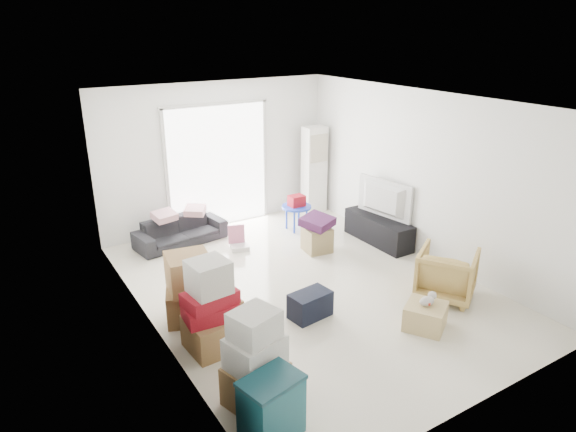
# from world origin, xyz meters

# --- Properties ---
(room_shell) EXTENTS (4.98, 6.48, 3.18)m
(room_shell) POSITION_xyz_m (0.00, 0.00, 1.35)
(room_shell) COLOR beige
(room_shell) RESTS_ON ground
(sliding_door) EXTENTS (2.10, 0.04, 2.33)m
(sliding_door) POSITION_xyz_m (0.00, 2.98, 1.24)
(sliding_door) COLOR white
(sliding_door) RESTS_ON room_shell
(ac_tower) EXTENTS (0.45, 0.30, 1.75)m
(ac_tower) POSITION_xyz_m (1.95, 2.65, 0.88)
(ac_tower) COLOR white
(ac_tower) RESTS_ON room_shell
(tv_console) EXTENTS (0.42, 1.40, 0.47)m
(tv_console) POSITION_xyz_m (2.00, 0.70, 0.23)
(tv_console) COLOR black
(tv_console) RESTS_ON room_shell
(television) EXTENTS (0.82, 1.23, 0.15)m
(television) POSITION_xyz_m (2.00, 0.70, 0.54)
(television) COLOR black
(television) RESTS_ON tv_console
(sofa) EXTENTS (1.64, 0.68, 0.62)m
(sofa) POSITION_xyz_m (-0.99, 2.50, 0.31)
(sofa) COLOR black
(sofa) RESTS_ON room_shell
(pillow_left) EXTENTS (0.49, 0.42, 0.13)m
(pillow_left) POSITION_xyz_m (-1.24, 2.53, 0.69)
(pillow_left) COLOR #ECACB9
(pillow_left) RESTS_ON sofa
(pillow_right) EXTENTS (0.40, 0.39, 0.11)m
(pillow_right) POSITION_xyz_m (-0.69, 2.52, 0.68)
(pillow_right) COLOR #ECACB9
(pillow_right) RESTS_ON sofa
(armchair) EXTENTS (1.00, 1.02, 0.78)m
(armchair) POSITION_xyz_m (1.52, -1.27, 0.39)
(armchair) COLOR tan
(armchair) RESTS_ON room_shell
(storage_bins) EXTENTS (0.63, 0.50, 0.64)m
(storage_bins) POSITION_xyz_m (-1.90, -2.26, 0.32)
(storage_bins) COLOR #154F5A
(storage_bins) RESTS_ON room_shell
(box_stack_a) EXTENTS (0.68, 0.62, 1.05)m
(box_stack_a) POSITION_xyz_m (-1.80, -1.77, 0.47)
(box_stack_a) COLOR olive
(box_stack_a) RESTS_ON room_shell
(box_stack_b) EXTENTS (0.64, 0.60, 1.15)m
(box_stack_b) POSITION_xyz_m (-1.80, -0.68, 0.50)
(box_stack_b) COLOR olive
(box_stack_b) RESTS_ON room_shell
(box_stack_c) EXTENTS (0.75, 0.69, 0.92)m
(box_stack_c) POSITION_xyz_m (-1.77, 0.05, 0.45)
(box_stack_c) COLOR olive
(box_stack_c) RESTS_ON room_shell
(loose_box) EXTENTS (0.40, 0.40, 0.32)m
(loose_box) POSITION_xyz_m (-1.43, -0.22, 0.16)
(loose_box) COLOR olive
(loose_box) RESTS_ON room_shell
(duffel_bag) EXTENTS (0.58, 0.39, 0.35)m
(duffel_bag) POSITION_xyz_m (-0.42, -0.71, 0.17)
(duffel_bag) COLOR black
(duffel_bag) RESTS_ON room_shell
(ottoman) EXTENTS (0.47, 0.47, 0.42)m
(ottoman) POSITION_xyz_m (0.86, 0.97, 0.21)
(ottoman) COLOR #988358
(ottoman) RESTS_ON room_shell
(blanket) EXTENTS (0.60, 0.60, 0.14)m
(blanket) POSITION_xyz_m (0.86, 0.97, 0.49)
(blanket) COLOR #50204E
(blanket) RESTS_ON ottoman
(kids_table) EXTENTS (0.55, 0.55, 0.67)m
(kids_table) POSITION_xyz_m (1.09, 1.96, 0.48)
(kids_table) COLOR blue
(kids_table) RESTS_ON room_shell
(toy_walker) EXTENTS (0.37, 0.34, 0.41)m
(toy_walker) POSITION_xyz_m (-0.23, 1.76, 0.11)
(toy_walker) COLOR silver
(toy_walker) RESTS_ON room_shell
(wood_crate) EXTENTS (0.66, 0.66, 0.32)m
(wood_crate) POSITION_xyz_m (0.68, -1.70, 0.16)
(wood_crate) COLOR tan
(wood_crate) RESTS_ON room_shell
(plush_bunny) EXTENTS (0.28, 0.17, 0.14)m
(plush_bunny) POSITION_xyz_m (0.71, -1.69, 0.39)
(plush_bunny) COLOR #B2ADA8
(plush_bunny) RESTS_ON wood_crate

